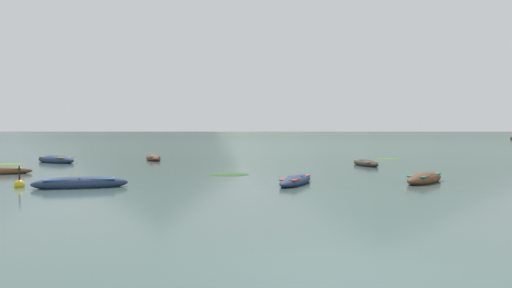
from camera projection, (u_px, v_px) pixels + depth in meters
name	position (u px, v px, depth m)	size (l,w,h in m)	color
ground_plane	(213.00, 131.00, 1500.26)	(6000.00, 6000.00, 0.00)	#425B56
mountain_1	(0.00, 86.00, 2395.01)	(1755.22, 1755.22, 469.48)	slate
mountain_2	(159.00, 81.00, 2168.85)	(1338.70, 1338.70, 475.81)	#56665B
mountain_3	(380.00, 71.00, 2270.29)	(2082.38, 2082.38, 590.11)	slate
mountain_4	(472.00, 111.00, 2691.08)	(577.54, 577.54, 237.52)	slate
rowboat_1	(366.00, 163.00, 31.71)	(1.37, 3.39, 0.54)	#2D2826
rowboat_2	(296.00, 181.00, 20.90)	(2.55, 3.76, 0.49)	navy
rowboat_3	(424.00, 179.00, 21.49)	(3.18, 3.21, 0.60)	brown
rowboat_4	(153.00, 158.00, 37.51)	(1.93, 3.56, 0.60)	#4C3323
rowboat_5	(56.00, 160.00, 34.92)	(4.13, 3.83, 0.70)	navy
rowboat_6	(80.00, 183.00, 19.60)	(4.05, 1.67, 0.60)	navy
mooring_buoy	(19.00, 185.00, 19.77)	(0.44, 0.44, 1.04)	yellow
weed_patch_0	(5.00, 165.00, 32.84)	(2.76, 2.36, 0.14)	#477033
weed_patch_3	(228.00, 174.00, 25.46)	(2.34, 1.98, 0.14)	#2D5628
weed_patch_4	(389.00, 159.00, 38.88)	(1.61, 2.09, 0.14)	#477033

